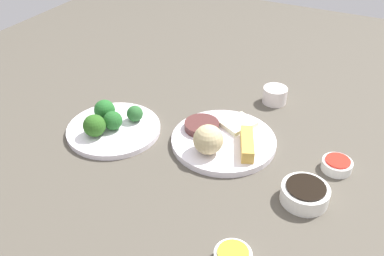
{
  "coord_description": "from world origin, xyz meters",
  "views": [
    {
      "loc": [
        -0.26,
        0.74,
        0.63
      ],
      "look_at": [
        0.11,
        0.01,
        0.06
      ],
      "focal_mm": 38.74,
      "sensor_mm": 36.0,
      "label": 1
    }
  ],
  "objects_px": {
    "main_plate": "(224,141)",
    "broccoli_plate": "(114,129)",
    "soy_sauce_bowl": "(305,194)",
    "teacup": "(275,95)",
    "sauce_ramekin_sweet_and_sour": "(337,165)"
  },
  "relations": [
    {
      "from": "main_plate",
      "to": "broccoli_plate",
      "type": "xyz_separation_m",
      "value": [
        0.27,
        0.08,
        -0.0
      ]
    },
    {
      "from": "soy_sauce_bowl",
      "to": "teacup",
      "type": "relative_size",
      "value": 1.47
    },
    {
      "from": "broccoli_plate",
      "to": "soy_sauce_bowl",
      "type": "xyz_separation_m",
      "value": [
        -0.49,
        0.02,
        0.01
      ]
    },
    {
      "from": "main_plate",
      "to": "sauce_ramekin_sweet_and_sour",
      "type": "distance_m",
      "value": 0.27
    },
    {
      "from": "broccoli_plate",
      "to": "teacup",
      "type": "height_order",
      "value": "teacup"
    },
    {
      "from": "broccoli_plate",
      "to": "sauce_ramekin_sweet_and_sour",
      "type": "height_order",
      "value": "sauce_ramekin_sweet_and_sour"
    },
    {
      "from": "teacup",
      "to": "sauce_ramekin_sweet_and_sour",
      "type": "bearing_deg",
      "value": 134.69
    },
    {
      "from": "main_plate",
      "to": "soy_sauce_bowl",
      "type": "xyz_separation_m",
      "value": [
        -0.23,
        0.1,
        0.01
      ]
    },
    {
      "from": "soy_sauce_bowl",
      "to": "main_plate",
      "type": "bearing_deg",
      "value": -24.72
    },
    {
      "from": "main_plate",
      "to": "broccoli_plate",
      "type": "relative_size",
      "value": 1.08
    },
    {
      "from": "soy_sauce_bowl",
      "to": "broccoli_plate",
      "type": "bearing_deg",
      "value": -2.71
    },
    {
      "from": "teacup",
      "to": "broccoli_plate",
      "type": "bearing_deg",
      "value": 45.45
    },
    {
      "from": "broccoli_plate",
      "to": "soy_sauce_bowl",
      "type": "relative_size",
      "value": 2.4
    },
    {
      "from": "broccoli_plate",
      "to": "main_plate",
      "type": "bearing_deg",
      "value": -163.36
    },
    {
      "from": "main_plate",
      "to": "soy_sauce_bowl",
      "type": "bearing_deg",
      "value": 155.28
    }
  ]
}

